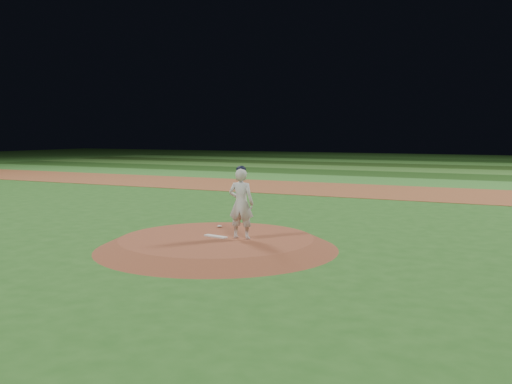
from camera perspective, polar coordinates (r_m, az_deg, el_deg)
ground at (r=13.05m, az=-3.92°, el=-5.63°), size 120.00×120.00×0.00m
infield_dirt_band at (r=25.98m, az=11.83°, el=0.09°), size 70.00×6.00×0.02m
outfield_stripe_0 at (r=31.32m, az=14.37°, el=1.01°), size 70.00×5.00×0.02m
outfield_stripe_1 at (r=36.21m, az=16.02°, el=1.62°), size 70.00×5.00×0.02m
outfield_stripe_2 at (r=41.13m, az=17.28°, el=2.08°), size 70.00×5.00×0.02m
outfield_stripe_3 at (r=46.06m, az=18.28°, el=2.44°), size 70.00×5.00×0.02m
outfield_stripe_4 at (r=51.01m, az=19.08°, el=2.73°), size 70.00×5.00×0.02m
outfield_stripe_5 at (r=55.97m, az=19.73°, el=2.96°), size 70.00×5.00×0.02m
pitchers_mound at (r=13.03m, az=-3.92°, el=-5.10°), size 5.50×5.50×0.25m
pitching_rubber at (r=13.06m, az=-4.04°, el=-4.45°), size 0.61×0.25×0.03m
rosin_bag at (r=14.32m, az=-3.67°, el=-3.44°), size 0.12×0.12×0.06m
pitcher_on_mound at (r=12.72m, az=-1.50°, el=-1.10°), size 0.62×0.45×1.64m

